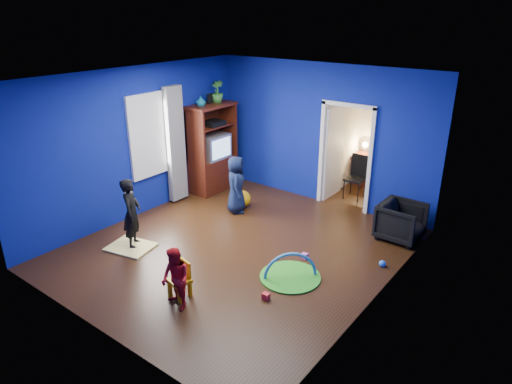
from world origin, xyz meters
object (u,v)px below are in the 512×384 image
Objects in this scene: child_black at (132,213)px; vase at (201,101)px; armchair at (401,221)px; crt_tv at (214,147)px; folding_chair at (355,178)px; kid_chair at (179,282)px; study_desk at (373,170)px; tv_armoire at (212,148)px; hopper_ball at (242,199)px; toddler_red at (175,279)px; play_mat at (290,277)px; child_navy at (236,185)px.

vase reaches higher than child_black.
armchair is 1.07× the size of crt_tv.
vase reaches higher than folding_chair.
armchair is at bearing 76.30° from kid_chair.
vase reaches higher than study_desk.
hopper_ball is (1.17, -0.41, -0.80)m from tv_armoire.
armchair is 0.85× the size of study_desk.
armchair is 4.34m from crt_tv.
play_mat is (0.84, 1.58, -0.44)m from toddler_red.
kid_chair is 0.54× the size of folding_chair.
child_black is 2.91m from play_mat.
toddler_red is at bearing -117.93° from play_mat.
crt_tv is at bearing 140.42° from toddler_red.
study_desk is at bearing 90.00° from folding_chair.
folding_chair is (2.82, 1.74, -1.61)m from vase.
hopper_ball reaches higher than play_mat.
child_black is at bearing -164.02° from play_mat.
child_black is 2.25m from child_navy.
vase is at bearing 34.37° from child_navy.
vase is 0.31× the size of crt_tv.
play_mat is at bearing -110.63° from child_black.
play_mat is (3.46, -2.07, -0.97)m from tv_armoire.
armchair is 1.95m from folding_chair.
hopper_ball is 0.72× the size of kid_chair.
toddler_red is 1.84m from play_mat.
hopper_ball is at bearing 101.42° from armchair.
vase is 3.69m from folding_chair.
child_navy is 2.71m from play_mat.
child_black is at bearing -115.97° from folding_chair.
child_navy is 1.68× the size of crt_tv.
folding_chair reaches higher than kid_chair.
vase is 0.23× the size of folding_chair.
hopper_ball is (-0.05, 0.25, -0.41)m from child_navy.
tv_armoire is 3.21m from folding_chair.
hopper_ball is (-1.45, 3.25, -0.28)m from toddler_red.
armchair is at bearing -113.84° from child_navy.
armchair is at bearing -39.76° from folding_chair.
kid_chair is (1.25, -2.80, -0.34)m from child_navy.
vase is 1.09m from crt_tv.
armchair is at bearing 6.57° from vase.
study_desk is at bearing 98.12° from play_mat.
vase is (-0.72, 2.56, 1.45)m from child_black.
tv_armoire is at bearing 149.06° from play_mat.
tv_armoire reaches higher than toddler_red.
armchair is at bearing 81.40° from toddler_red.
hopper_ball is 0.39× the size of folding_chair.
child_navy reaches higher than study_desk.
toddler_red is 4.51m from crt_tv.
child_black is at bearing 128.04° from child_navy.
play_mat is at bearing -81.88° from study_desk.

